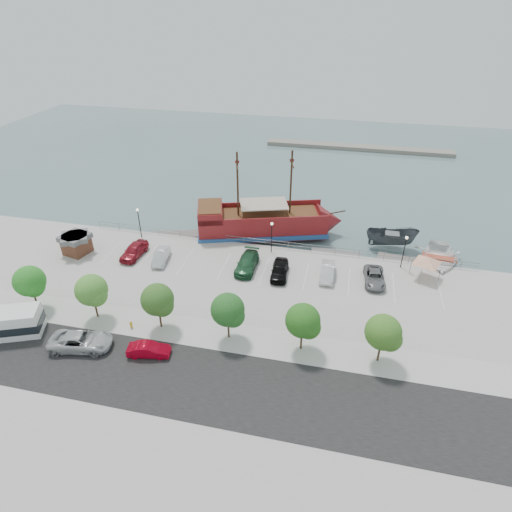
# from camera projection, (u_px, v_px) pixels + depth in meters

# --- Properties ---
(ground) EXTENTS (160.00, 160.00, 0.00)m
(ground) POSITION_uv_depth(u_px,v_px,m) (261.00, 287.00, 50.03)
(ground) COLOR #4D6569
(land_slab) EXTENTS (100.00, 58.00, 1.20)m
(land_slab) POSITION_uv_depth(u_px,v_px,m) (202.00, 442.00, 32.41)
(land_slab) COLOR #ABA79F
(land_slab) RESTS_ON ground
(street) EXTENTS (100.00, 8.00, 0.04)m
(street) POSITION_uv_depth(u_px,v_px,m) (221.00, 386.00, 36.24)
(street) COLOR black
(street) RESTS_ON land_slab
(sidewalk) EXTENTS (100.00, 4.00, 0.05)m
(sidewalk) POSITION_uv_depth(u_px,v_px,m) (239.00, 339.00, 41.21)
(sidewalk) COLOR #B6B4AF
(sidewalk) RESTS_ON land_slab
(seawall_railing) EXTENTS (50.00, 0.06, 1.00)m
(seawall_railing) POSITION_uv_depth(u_px,v_px,m) (273.00, 244.00, 55.70)
(seawall_railing) COLOR slate
(seawall_railing) RESTS_ON land_slab
(far_shore) EXTENTS (40.00, 3.00, 0.80)m
(far_shore) POSITION_uv_depth(u_px,v_px,m) (358.00, 148.00, 93.56)
(far_shore) COLOR gray
(far_shore) RESTS_ON ground
(pirate_ship) EXTENTS (20.83, 11.30, 12.91)m
(pirate_ship) POSITION_uv_depth(u_px,v_px,m) (273.00, 223.00, 59.34)
(pirate_ship) COLOR maroon
(pirate_ship) RESTS_ON ground
(patrol_boat) EXTENTS (7.04, 3.29, 2.63)m
(patrol_boat) POSITION_uv_depth(u_px,v_px,m) (391.00, 239.00, 57.07)
(patrol_boat) COLOR #3E4449
(patrol_boat) RESTS_ON ground
(speedboat) EXTENTS (6.45, 8.55, 1.67)m
(speedboat) POSITION_uv_depth(u_px,v_px,m) (439.00, 259.00, 53.79)
(speedboat) COLOR white
(speedboat) RESTS_ON ground
(dock_west) EXTENTS (7.47, 4.14, 0.41)m
(dock_west) POSITION_uv_depth(u_px,v_px,m) (173.00, 235.00, 60.29)
(dock_west) COLOR #6A635D
(dock_west) RESTS_ON ground
(dock_mid) EXTENTS (6.48, 1.91, 0.37)m
(dock_mid) POSITION_uv_depth(u_px,v_px,m) (336.00, 254.00, 56.05)
(dock_mid) COLOR slate
(dock_mid) RESTS_ON ground
(dock_east) EXTENTS (7.47, 3.20, 0.41)m
(dock_east) POSITION_uv_depth(u_px,v_px,m) (406.00, 262.00, 54.38)
(dock_east) COLOR slate
(dock_east) RESTS_ON ground
(shed) EXTENTS (3.78, 3.78, 2.56)m
(shed) POSITION_uv_depth(u_px,v_px,m) (76.00, 243.00, 54.10)
(shed) COLOR brown
(shed) RESTS_ON land_slab
(canopy_tent) EXTENTS (4.91, 4.91, 3.16)m
(canopy_tent) POSITION_uv_depth(u_px,v_px,m) (428.00, 257.00, 48.68)
(canopy_tent) COLOR slate
(canopy_tent) RESTS_ON land_slab
(street_van) EXTENTS (6.19, 3.73, 1.61)m
(street_van) POSITION_uv_depth(u_px,v_px,m) (81.00, 341.00, 39.79)
(street_van) COLOR #B7B8B9
(street_van) RESTS_ON street
(street_sedan) EXTENTS (4.09, 2.06, 1.29)m
(street_sedan) POSITION_uv_depth(u_px,v_px,m) (149.00, 350.00, 39.04)
(street_sedan) COLOR #A70318
(street_sedan) RESTS_ON street
(fire_hydrant) EXTENTS (0.27, 0.27, 0.79)m
(fire_hydrant) POSITION_uv_depth(u_px,v_px,m) (131.00, 324.00, 42.35)
(fire_hydrant) COLOR gold
(fire_hydrant) RESTS_ON sidewalk
(lamp_post_left) EXTENTS (0.36, 0.36, 4.28)m
(lamp_post_left) POSITION_uv_depth(u_px,v_px,m) (139.00, 218.00, 56.70)
(lamp_post_left) COLOR black
(lamp_post_left) RESTS_ON land_slab
(lamp_post_mid) EXTENTS (0.36, 0.36, 4.28)m
(lamp_post_mid) POSITION_uv_depth(u_px,v_px,m) (272.00, 232.00, 53.35)
(lamp_post_mid) COLOR black
(lamp_post_mid) RESTS_ON land_slab
(lamp_post_right) EXTENTS (0.36, 0.36, 4.28)m
(lamp_post_right) POSITION_uv_depth(u_px,v_px,m) (405.00, 246.00, 50.36)
(lamp_post_right) COLOR black
(lamp_post_right) RESTS_ON land_slab
(tree_a) EXTENTS (3.30, 3.20, 5.00)m
(tree_a) POSITION_uv_depth(u_px,v_px,m) (30.00, 282.00, 43.49)
(tree_a) COLOR #473321
(tree_a) RESTS_ON sidewalk
(tree_b) EXTENTS (3.30, 3.20, 5.00)m
(tree_b) POSITION_uv_depth(u_px,v_px,m) (93.00, 291.00, 42.19)
(tree_b) COLOR #473321
(tree_b) RESTS_ON sidewalk
(tree_c) EXTENTS (3.30, 3.20, 5.00)m
(tree_c) POSITION_uv_depth(u_px,v_px,m) (159.00, 301.00, 40.88)
(tree_c) COLOR #473321
(tree_c) RESTS_ON sidewalk
(tree_d) EXTENTS (3.30, 3.20, 5.00)m
(tree_d) POSITION_uv_depth(u_px,v_px,m) (229.00, 311.00, 39.58)
(tree_d) COLOR #473321
(tree_d) RESTS_ON sidewalk
(tree_e) EXTENTS (3.30, 3.20, 5.00)m
(tree_e) POSITION_uv_depth(u_px,v_px,m) (304.00, 322.00, 38.27)
(tree_e) COLOR #473321
(tree_e) RESTS_ON sidewalk
(tree_f) EXTENTS (3.30, 3.20, 5.00)m
(tree_f) POSITION_uv_depth(u_px,v_px,m) (385.00, 334.00, 36.97)
(tree_f) COLOR #473321
(tree_f) RESTS_ON sidewalk
(parked_car_a) EXTENTS (2.24, 4.95, 1.65)m
(parked_car_a) POSITION_uv_depth(u_px,v_px,m) (134.00, 250.00, 53.65)
(parked_car_a) COLOR maroon
(parked_car_a) RESTS_ON land_slab
(parked_car_b) EXTENTS (2.21, 4.50, 1.42)m
(parked_car_b) POSITION_uv_depth(u_px,v_px,m) (161.00, 256.00, 52.71)
(parked_car_b) COLOR silver
(parked_car_b) RESTS_ON land_slab
(parked_car_d) EXTENTS (2.22, 5.45, 1.58)m
(parked_car_d) POSITION_uv_depth(u_px,v_px,m) (247.00, 263.00, 51.20)
(parked_car_d) COLOR #1D4A2A
(parked_car_d) RESTS_ON land_slab
(parked_car_e) EXTENTS (2.20, 4.84, 1.61)m
(parked_car_e) POSITION_uv_depth(u_px,v_px,m) (280.00, 270.00, 49.95)
(parked_car_e) COLOR black
(parked_car_e) RESTS_ON land_slab
(parked_car_f) EXTENTS (1.63, 4.51, 1.48)m
(parked_car_f) POSITION_uv_depth(u_px,v_px,m) (327.00, 272.00, 49.75)
(parked_car_f) COLOR white
(parked_car_f) RESTS_ON land_slab
(parked_car_g) EXTENTS (2.56, 4.98, 1.35)m
(parked_car_g) POSITION_uv_depth(u_px,v_px,m) (375.00, 277.00, 48.87)
(parked_car_g) COLOR slate
(parked_car_g) RESTS_ON land_slab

